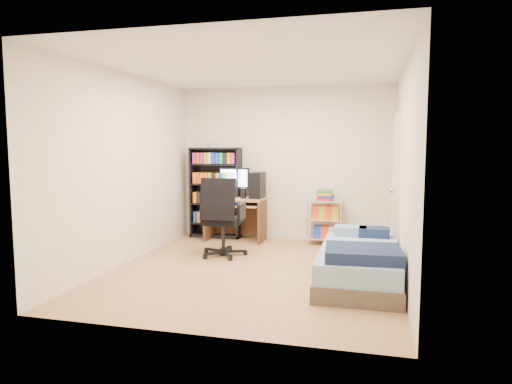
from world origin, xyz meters
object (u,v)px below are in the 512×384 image
(computer_desk, at_px, (242,201))
(bed, at_px, (360,263))
(office_chair, at_px, (222,231))
(media_shelf, at_px, (216,192))

(computer_desk, height_order, bed, computer_desk)
(computer_desk, xyz_separation_m, office_chair, (0.03, -1.12, -0.29))
(media_shelf, relative_size, bed, 0.88)
(media_shelf, bearing_deg, computer_desk, -14.01)
(media_shelf, xyz_separation_m, computer_desk, (0.49, -0.12, -0.14))
(media_shelf, bearing_deg, office_chair, -67.15)
(computer_desk, bearing_deg, office_chair, -88.25)
(media_shelf, relative_size, computer_desk, 1.33)
(office_chair, xyz_separation_m, bed, (1.91, -0.78, -0.13))
(office_chair, bearing_deg, media_shelf, 112.99)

